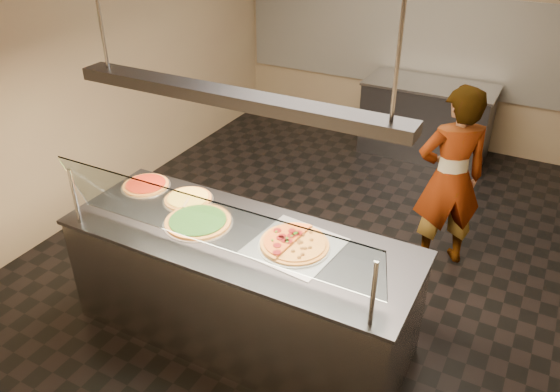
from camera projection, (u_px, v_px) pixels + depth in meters
The scene contains 18 objects.
ground at pixel (323, 249), 5.30m from camera, with size 5.00×6.00×0.02m, color black.
wall_back at pixel (426, 26), 6.82m from camera, with size 5.00×0.02×3.00m, color #988662.
wall_front at pixel (39, 332), 2.24m from camera, with size 5.00×0.02×3.00m, color #988662.
wall_left at pixel (104, 60), 5.55m from camera, with size 0.02×6.00×3.00m, color #988662.
tile_band at pixel (424, 43), 6.90m from camera, with size 4.90×0.02×1.20m, color silver.
serving_counter at pixel (241, 287), 4.08m from camera, with size 2.58×0.94×0.93m.
sneeze_guard at pixel (208, 224), 3.43m from camera, with size 2.34×0.18×0.54m.
perforated_tray at pixel (295, 245), 3.73m from camera, with size 0.62×0.62×0.01m.
half_pizza_pepperoni at pixel (280, 238), 3.76m from camera, with size 0.28×0.49×0.05m.
half_pizza_sausage at pixel (310, 248), 3.67m from camera, with size 0.28×0.49×0.04m.
pizza_spinach at pixel (198, 221), 3.98m from camera, with size 0.51×0.51×0.03m.
pizza_cheese at pixel (188, 198), 4.26m from camera, with size 0.39×0.39×0.03m.
pizza_tomato at pixel (146, 185), 4.45m from camera, with size 0.39×0.39×0.03m.
pizza_spatula at pixel (189, 206), 4.13m from camera, with size 0.24×0.22×0.02m.
prep_table at pixel (426, 119), 6.89m from camera, with size 1.58×0.74×0.93m.
worker at pixel (450, 179), 4.73m from camera, with size 0.62×0.41×1.70m, color #302F34.
heat_lamp_housing at pixel (233, 98), 3.33m from camera, with size 2.30×0.18×0.08m, color #3E3E44.
lamp_rod_right at pixel (402, 25), 2.65m from camera, with size 0.02×0.02×1.01m, color #B7B7BC.
Camera 1 is at (1.65, -4.00, 3.12)m, focal length 35.00 mm.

